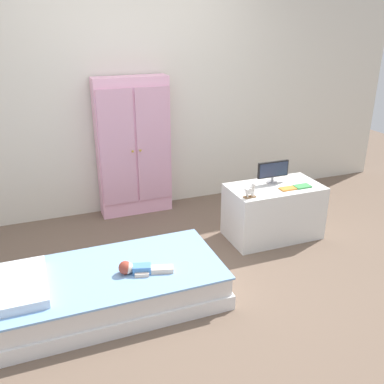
{
  "coord_description": "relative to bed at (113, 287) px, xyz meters",
  "views": [
    {
      "loc": [
        -0.99,
        -2.78,
        1.97
      ],
      "look_at": [
        0.24,
        0.41,
        0.57
      ],
      "focal_mm": 40.04,
      "sensor_mm": 36.0,
      "label": 1
    }
  ],
  "objects": [
    {
      "name": "ground_plane",
      "position": [
        0.58,
        0.1,
        -0.14
      ],
      "size": [
        10.0,
        10.0,
        0.02
      ],
      "primitive_type": "cube",
      "color": "brown"
    },
    {
      "name": "back_wall",
      "position": [
        0.58,
        1.68,
        1.22
      ],
      "size": [
        6.4,
        0.05,
        2.7
      ],
      "primitive_type": "cube",
      "color": "silver",
      "rests_on": "ground_plane"
    },
    {
      "name": "bed",
      "position": [
        0.0,
        0.0,
        0.0
      ],
      "size": [
        1.61,
        0.81,
        0.27
      ],
      "color": "white",
      "rests_on": "ground_plane"
    },
    {
      "name": "pillow",
      "position": [
        -0.6,
        0.0,
        0.17
      ],
      "size": [
        0.32,
        0.58,
        0.06
      ],
      "primitive_type": "cube",
      "color": "silver",
      "rests_on": "bed"
    },
    {
      "name": "doll",
      "position": [
        0.16,
        -0.09,
        0.17
      ],
      "size": [
        0.39,
        0.18,
        0.1
      ],
      "color": "#4C84C6",
      "rests_on": "bed"
    },
    {
      "name": "wardrobe",
      "position": [
        0.56,
        1.52,
        0.59
      ],
      "size": [
        0.75,
        0.25,
        1.44
      ],
      "color": "#EFADCC",
      "rests_on": "ground_plane"
    },
    {
      "name": "tv_stand",
      "position": [
        1.64,
        0.49,
        0.13
      ],
      "size": [
        0.87,
        0.48,
        0.52
      ],
      "primitive_type": "cube",
      "color": "silver",
      "rests_on": "ground_plane"
    },
    {
      "name": "tv_monitor",
      "position": [
        1.66,
        0.57,
        0.51
      ],
      "size": [
        0.31,
        0.1,
        0.21
      ],
      "color": "#99999E",
      "rests_on": "tv_stand"
    },
    {
      "name": "rocking_horse_toy",
      "position": [
        1.3,
        0.34,
        0.45
      ],
      "size": [
        0.11,
        0.04,
        0.13
      ],
      "color": "#8E6642",
      "rests_on": "tv_stand"
    },
    {
      "name": "book_orange",
      "position": [
        1.7,
        0.38,
        0.39
      ],
      "size": [
        0.15,
        0.08,
        0.01
      ],
      "primitive_type": "cube",
      "color": "orange",
      "rests_on": "tv_stand"
    },
    {
      "name": "book_green",
      "position": [
        1.86,
        0.38,
        0.39
      ],
      "size": [
        0.15,
        0.1,
        0.01
      ],
      "primitive_type": "cube",
      "color": "#429E51",
      "rests_on": "tv_stand"
    }
  ]
}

